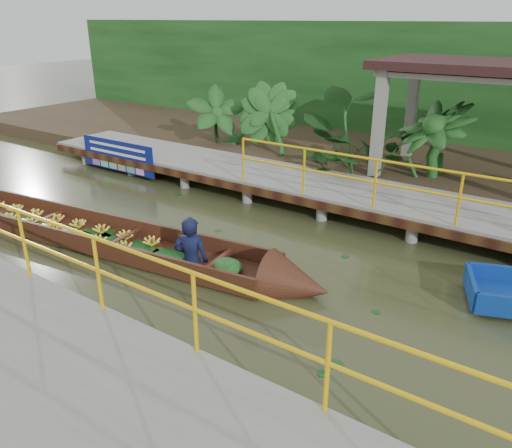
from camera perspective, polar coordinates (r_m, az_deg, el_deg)
The scene contains 9 objects.
ground at distance 9.49m, azimuth -5.53°, elevation -3.30°, with size 80.00×80.00×0.00m, color #30341A.
land_strip at distance 15.55m, azimuth 12.49°, elevation 7.54°, with size 30.00×8.00×0.45m, color #35281A.
far_dock at distance 11.93m, azimuth 5.03°, elevation 4.70°, with size 16.00×2.06×1.66m.
near_dock at distance 6.38m, azimuth -23.79°, elevation -16.54°, with size 18.00×2.40×1.73m.
pavilion at distance 13.10m, azimuth 23.90°, elevation 15.03°, with size 4.40×3.00×3.00m.
foliage_backdrop at distance 17.53m, azimuth 16.27°, elevation 14.78°, with size 30.00×0.80×4.00m, color #133D14.
vendor_boat at distance 10.37m, azimuth -18.31°, elevation -0.70°, with size 10.47×2.28×2.15m.
blue_banner at distance 14.50m, azimuth -15.54°, elevation 7.53°, with size 2.75×0.04×0.86m.
tropical_plants at distance 12.61m, azimuth 17.76°, elevation 8.52°, with size 14.34×1.34×1.67m.
Camera 1 is at (5.56, -6.48, 4.13)m, focal length 35.00 mm.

